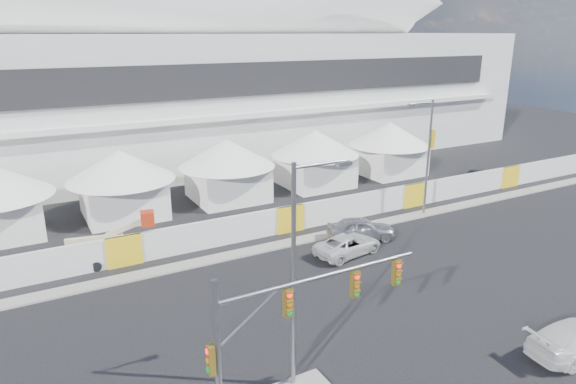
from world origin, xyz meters
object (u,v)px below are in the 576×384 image
pickup_curb (348,245)px  boom_lift (88,253)px  lot_car_b (476,175)px  streetlight_median (299,262)px  traffic_mast (269,346)px  streetlight_curb (427,150)px  sedan_silver (361,229)px

pickup_curb → boom_lift: size_ratio=0.73×
lot_car_b → streetlight_median: (-30.76, -18.12, 4.94)m
traffic_mast → streetlight_curb: 26.67m
sedan_silver → traffic_mast: size_ratio=0.58×
streetlight_median → streetlight_curb: (19.22, 13.30, -0.22)m
boom_lift → lot_car_b: bearing=14.5°
sedan_silver → lot_car_b: 20.12m
boom_lift → streetlight_median: bearing=-58.3°
pickup_curb → lot_car_b: (21.28, 8.28, -0.00)m
traffic_mast → streetlight_median: 3.70m
lot_car_b → streetlight_median: size_ratio=0.42×
traffic_mast → streetlight_median: streetlight_median is taller
lot_car_b → streetlight_curb: 13.37m
sedan_silver → traffic_mast: bearing=156.3°
streetlight_curb → lot_car_b: bearing=22.7°
sedan_silver → pickup_curb: (-2.29, -1.64, -0.14)m
pickup_curb → traffic_mast: size_ratio=0.58×
traffic_mast → streetlight_median: bearing=41.8°
pickup_curb → lot_car_b: bearing=-78.3°
pickup_curb → lot_car_b: pickup_curb is taller
lot_car_b → streetlight_curb: bearing=85.5°
sedan_silver → streetlight_median: 17.13m
pickup_curb → traffic_mast: bearing=125.7°
sedan_silver → boom_lift: 18.36m
pickup_curb → boom_lift: 16.72m
pickup_curb → lot_car_b: 22.84m
lot_car_b → traffic_mast: 39.05m
streetlight_curb → boom_lift: (-25.17, 3.00, -4.51)m
lot_car_b → streetlight_median: bearing=93.3°
pickup_curb → streetlight_curb: 11.36m
traffic_mast → streetlight_curb: streetlight_curb is taller
lot_car_b → boom_lift: 36.76m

